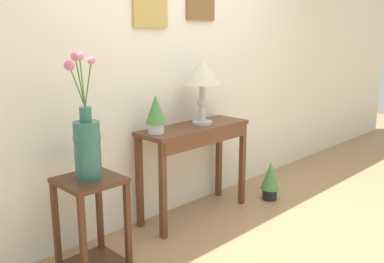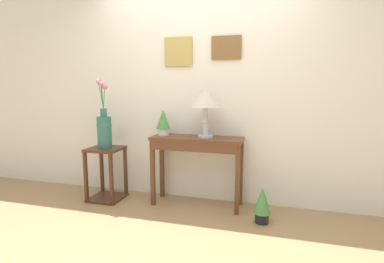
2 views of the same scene
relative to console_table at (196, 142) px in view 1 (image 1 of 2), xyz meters
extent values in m
cube|color=#9E7A51|center=(-0.02, -1.07, -0.66)|extent=(12.00, 12.00, 0.01)
cube|color=silver|center=(-0.02, 0.28, 0.75)|extent=(9.00, 0.10, 2.80)
cube|color=tan|center=(-0.28, 0.22, 1.10)|extent=(0.33, 0.02, 0.33)
cube|color=#895991|center=(-0.28, 0.21, 1.10)|extent=(0.27, 0.01, 0.26)
cube|color=brown|center=(0.28, 0.22, 1.13)|extent=(0.33, 0.02, 0.25)
cube|color=#904E4F|center=(0.28, 0.21, 1.13)|extent=(0.27, 0.01, 0.20)
cube|color=#56331E|center=(0.00, 0.02, 0.12)|extent=(1.03, 0.35, 0.03)
cube|color=#56331E|center=(0.00, -0.13, 0.05)|extent=(0.96, 0.03, 0.10)
cube|color=#56331E|center=(-0.48, -0.12, -0.27)|extent=(0.05, 0.04, 0.76)
cube|color=#56331E|center=(0.48, -0.12, -0.27)|extent=(0.04, 0.04, 0.76)
cube|color=#56331E|center=(-0.48, 0.16, -0.27)|extent=(0.05, 0.04, 0.76)
cube|color=#56331E|center=(0.48, 0.16, -0.27)|extent=(0.04, 0.04, 0.76)
cylinder|color=#B7B7BC|center=(0.10, 0.02, 0.15)|extent=(0.17, 0.17, 0.02)
cylinder|color=#B7B7BC|center=(0.10, 0.02, 0.24)|extent=(0.06, 0.06, 0.16)
sphere|color=#B7B7BC|center=(0.10, 0.02, 0.32)|extent=(0.08, 0.08, 0.08)
cylinder|color=#B7B7BC|center=(0.10, 0.02, 0.40)|extent=(0.05, 0.05, 0.16)
cone|color=beige|center=(0.10, 0.02, 0.58)|extent=(0.33, 0.33, 0.20)
cylinder|color=silver|center=(-0.41, 0.03, 0.18)|extent=(0.12, 0.12, 0.08)
cone|color=#478442|center=(-0.41, 0.03, 0.33)|extent=(0.16, 0.16, 0.22)
cube|color=#472819|center=(-1.09, -0.11, -0.03)|extent=(0.38, 0.38, 0.03)
cube|color=#472819|center=(-1.26, -0.27, -0.34)|extent=(0.04, 0.03, 0.58)
cube|color=#472819|center=(-0.92, -0.27, -0.34)|extent=(0.03, 0.03, 0.58)
cube|color=#472819|center=(-1.26, 0.06, -0.34)|extent=(0.04, 0.04, 0.58)
cube|color=#472819|center=(-0.92, 0.06, -0.34)|extent=(0.03, 0.04, 0.58)
cylinder|color=#2D665B|center=(-1.09, -0.11, 0.17)|extent=(0.17, 0.17, 0.37)
sphere|color=#2D665B|center=(-1.09, -0.11, 0.25)|extent=(0.17, 0.17, 0.17)
cylinder|color=#2D665B|center=(-1.09, -0.11, 0.40)|extent=(0.07, 0.07, 0.09)
cylinder|color=#387A38|center=(-1.11, -0.10, 0.60)|extent=(0.05, 0.03, 0.31)
sphere|color=pink|center=(-1.13, -0.09, 0.75)|extent=(0.05, 0.05, 0.05)
cylinder|color=#387A38|center=(-1.11, -0.06, 0.57)|extent=(0.04, 0.11, 0.25)
sphere|color=pink|center=(-1.12, -0.01, 0.70)|extent=(0.07, 0.07, 0.07)
cylinder|color=#387A38|center=(-1.11, -0.12, 0.60)|extent=(0.05, 0.04, 0.31)
sphere|color=pink|center=(-1.13, -0.13, 0.76)|extent=(0.05, 0.05, 0.05)
cylinder|color=#387A38|center=(-1.08, -0.13, 0.59)|extent=(0.04, 0.07, 0.29)
sphere|color=pink|center=(-1.07, -0.16, 0.73)|extent=(0.05, 0.05, 0.05)
cylinder|color=black|center=(0.75, -0.25, -0.60)|extent=(0.14, 0.14, 0.11)
cone|color=#478442|center=(0.75, -0.25, -0.42)|extent=(0.18, 0.18, 0.26)
camera|label=1|loc=(-2.45, -2.38, 0.88)|focal=39.50mm
camera|label=2|loc=(0.89, -3.24, 0.71)|focal=28.70mm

